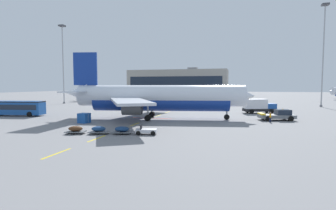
# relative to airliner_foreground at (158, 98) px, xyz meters

# --- Properties ---
(ground) EXTENTS (400.00, 400.00, 0.00)m
(ground) POSITION_rel_airliner_foreground_xyz_m (20.47, 19.02, -3.95)
(ground) COLOR slate
(apron_paint_markings) EXTENTS (8.00, 96.06, 0.01)m
(apron_paint_markings) POSITION_rel_airliner_foreground_xyz_m (-1.53, 15.76, -3.95)
(apron_paint_markings) COLOR yellow
(apron_paint_markings) RESTS_ON ground
(airliner_foreground) EXTENTS (34.69, 34.03, 12.20)m
(airliner_foreground) POSITION_rel_airliner_foreground_xyz_m (0.00, 0.00, 0.00)
(airliner_foreground) COLOR silver
(airliner_foreground) RESTS_ON ground
(pushback_tug) EXTENTS (6.48, 4.19, 2.08)m
(pushback_tug) POSITION_rel_airliner_foreground_xyz_m (21.05, 3.98, -3.05)
(pushback_tug) COLOR slate
(pushback_tug) RESTS_ON ground
(airliner_far_center) EXTENTS (30.64, 31.34, 11.06)m
(airliner_far_center) POSITION_rel_airliner_foreground_xyz_m (-41.03, 61.52, -0.37)
(airliner_far_center) COLOR silver
(airliner_far_center) RESTS_ON ground
(apron_shuttle_bus) EXTENTS (12.30, 4.67, 3.00)m
(apron_shuttle_bus) POSITION_rel_airliner_foreground_xyz_m (-29.62, -2.49, -2.20)
(apron_shuttle_bus) COLOR #194C99
(apron_shuttle_bus) RESTS_ON ground
(catering_truck) EXTENTS (7.40, 4.60, 3.14)m
(catering_truck) POSITION_rel_airliner_foreground_xyz_m (18.53, 15.74, -2.30)
(catering_truck) COLOR black
(catering_truck) RESTS_ON ground
(baggage_train) EXTENTS (11.65, 3.90, 1.14)m
(baggage_train) POSITION_rel_airliner_foreground_xyz_m (-1.34, -15.89, -3.42)
(baggage_train) COLOR silver
(baggage_train) RESTS_ON ground
(ground_crew_worker) EXTENTS (0.31, 0.69, 1.70)m
(ground_crew_worker) POSITION_rel_airliner_foreground_xyz_m (19.44, 0.72, -2.98)
(ground_crew_worker) COLOR #191E38
(ground_crew_worker) RESTS_ON ground
(uld_cargo_container) EXTENTS (1.74, 1.71, 1.60)m
(uld_cargo_container) POSITION_rel_airliner_foreground_xyz_m (-10.23, -7.85, -3.15)
(uld_cargo_container) COLOR #194C9E
(uld_cargo_container) RESTS_ON ground
(apron_light_mast_near) EXTENTS (1.80, 1.80, 26.13)m
(apron_light_mast_near) POSITION_rel_airliner_foreground_xyz_m (-42.92, 31.52, 12.21)
(apron_light_mast_near) COLOR slate
(apron_light_mast_near) RESTS_ON ground
(apron_light_mast_far) EXTENTS (1.80, 1.80, 28.86)m
(apron_light_mast_far) POSITION_rel_airliner_foreground_xyz_m (37.04, 38.32, 13.68)
(apron_light_mast_far) COLOR slate
(apron_light_mast_far) RESTS_ON ground
(terminal_satellite) EXTENTS (63.27, 22.68, 17.59)m
(terminal_satellite) POSITION_rel_airliner_foreground_xyz_m (-24.43, 124.80, 4.06)
(terminal_satellite) COLOR #9E998E
(terminal_satellite) RESTS_ON ground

